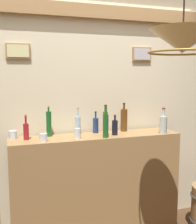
% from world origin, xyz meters
% --- Properties ---
extents(panelled_rear_partition, '(3.39, 0.15, 2.73)m').
position_xyz_m(panelled_rear_partition, '(-0.00, 1.10, 1.43)').
color(panelled_rear_partition, beige).
rests_on(panelled_rear_partition, ground).
extents(bar_shelf_unit, '(1.76, 0.38, 1.10)m').
position_xyz_m(bar_shelf_unit, '(0.00, 0.83, 0.55)').
color(bar_shelf_unit, '#9E7547').
rests_on(bar_shelf_unit, ground).
extents(liquor_bottle_brandy, '(0.06, 0.06, 0.21)m').
position_xyz_m(liquor_bottle_brandy, '(0.09, 0.81, 1.19)').
color(liquor_bottle_brandy, brown).
rests_on(liquor_bottle_brandy, bar_shelf_unit).
extents(liquor_bottle_bourbon, '(0.06, 0.06, 0.29)m').
position_xyz_m(liquor_bottle_bourbon, '(-0.17, 0.93, 1.21)').
color(liquor_bottle_bourbon, '#A3BFD8').
rests_on(liquor_bottle_bourbon, bar_shelf_unit).
extents(liquor_bottle_vodka, '(0.08, 0.08, 0.28)m').
position_xyz_m(liquor_bottle_vodka, '(0.69, 0.69, 1.21)').
color(liquor_bottle_vodka, silver).
rests_on(liquor_bottle_vodka, bar_shelf_unit).
extents(liquor_bottle_scotch, '(0.05, 0.05, 0.25)m').
position_xyz_m(liquor_bottle_scotch, '(-0.70, 0.85, 1.19)').
color(liquor_bottle_scotch, maroon).
rests_on(liquor_bottle_scotch, bar_shelf_unit).
extents(liquor_bottle_vermouth, '(0.06, 0.06, 0.33)m').
position_xyz_m(liquor_bottle_vermouth, '(0.06, 0.71, 1.23)').
color(liquor_bottle_vermouth, '#1B5521').
rests_on(liquor_bottle_vermouth, bar_shelf_unit).
extents(liquor_bottle_mezcal, '(0.06, 0.06, 0.23)m').
position_xyz_m(liquor_bottle_mezcal, '(0.03, 0.96, 1.19)').
color(liquor_bottle_mezcal, navy).
rests_on(liquor_bottle_mezcal, bar_shelf_unit).
extents(liquor_bottle_tequila, '(0.05, 0.05, 0.30)m').
position_xyz_m(liquor_bottle_tequila, '(0.13, 0.91, 1.23)').
color(liquor_bottle_tequila, '#5E3415').
rests_on(liquor_bottle_tequila, bar_shelf_unit).
extents(liquor_bottle_rum, '(0.06, 0.06, 0.21)m').
position_xyz_m(liquor_bottle_rum, '(0.19, 0.79, 1.19)').
color(liquor_bottle_rum, black).
rests_on(liquor_bottle_rum, bar_shelf_unit).
extents(liquor_bottle_amaro, '(0.07, 0.07, 0.31)m').
position_xyz_m(liquor_bottle_amaro, '(0.36, 0.95, 1.23)').
color(liquor_bottle_amaro, brown).
rests_on(liquor_bottle_amaro, bar_shelf_unit).
extents(liquor_bottle_whiskey, '(0.05, 0.05, 0.31)m').
position_xyz_m(liquor_bottle_whiskey, '(-0.47, 0.94, 1.24)').
color(liquor_bottle_whiskey, '#195220').
rests_on(liquor_bottle_whiskey, bar_shelf_unit).
extents(liquor_bottle_rye, '(0.07, 0.07, 0.25)m').
position_xyz_m(liquor_bottle_rye, '(0.75, 0.77, 1.19)').
color(liquor_bottle_rye, navy).
rests_on(liquor_bottle_rye, bar_shelf_unit).
extents(glass_tumbler_rocks, '(0.08, 0.08, 0.08)m').
position_xyz_m(glass_tumbler_rocks, '(-0.83, 0.93, 1.14)').
color(glass_tumbler_rocks, silver).
rests_on(glass_tumbler_rocks, bar_shelf_unit).
extents(glass_tumbler_highball, '(0.07, 0.07, 0.07)m').
position_xyz_m(glass_tumbler_highball, '(-0.56, 0.74, 1.14)').
color(glass_tumbler_highball, silver).
rests_on(glass_tumbler_highball, bar_shelf_unit).
extents(glass_tumbler_shot, '(0.06, 0.06, 0.10)m').
position_xyz_m(glass_tumbler_shot, '(-0.22, 0.75, 1.16)').
color(glass_tumbler_shot, silver).
rests_on(glass_tumbler_shot, bar_shelf_unit).
extents(pendant_lamp, '(0.49, 0.49, 0.50)m').
position_xyz_m(pendant_lamp, '(0.34, -0.13, 1.96)').
color(pendant_lamp, beige).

